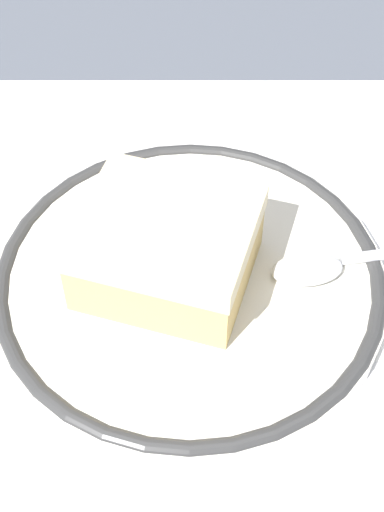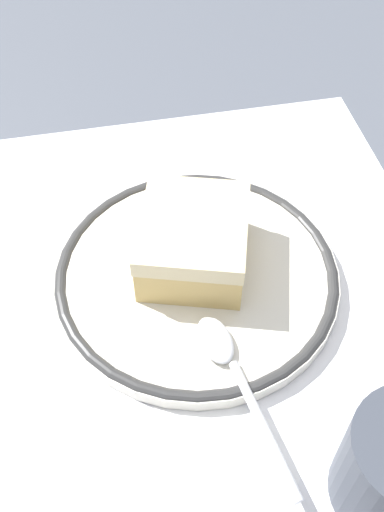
# 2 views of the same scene
# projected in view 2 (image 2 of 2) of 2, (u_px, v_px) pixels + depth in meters

# --- Properties ---
(ground_plane) EXTENTS (2.40, 2.40, 0.00)m
(ground_plane) POSITION_uv_depth(u_px,v_px,m) (202.00, 304.00, 0.46)
(ground_plane) COLOR #4C515B
(placemat) EXTENTS (0.44, 0.38, 0.00)m
(placemat) POSITION_uv_depth(u_px,v_px,m) (202.00, 303.00, 0.46)
(placemat) COLOR white
(placemat) RESTS_ON ground_plane
(plate) EXTENTS (0.22, 0.22, 0.01)m
(plate) POSITION_uv_depth(u_px,v_px,m) (192.00, 276.00, 0.47)
(plate) COLOR silver
(plate) RESTS_ON placemat
(cake_slice) EXTENTS (0.11, 0.10, 0.04)m
(cake_slice) POSITION_uv_depth(u_px,v_px,m) (198.00, 240.00, 0.46)
(cake_slice) COLOR #DBB76B
(cake_slice) RESTS_ON plate
(spoon) EXTENTS (0.14, 0.04, 0.01)m
(spoon) POSITION_uv_depth(u_px,v_px,m) (235.00, 366.00, 0.41)
(spoon) COLOR silver
(spoon) RESTS_ON plate
(napkin) EXTENTS (0.16, 0.16, 0.00)m
(napkin) POSITION_uv_depth(u_px,v_px,m) (200.00, 489.00, 0.37)
(napkin) COLOR white
(napkin) RESTS_ON placemat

